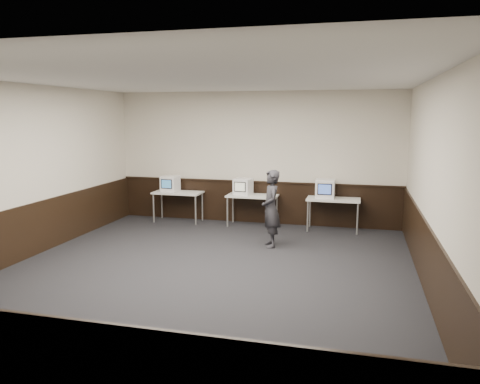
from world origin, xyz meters
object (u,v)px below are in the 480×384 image
object	(u,v)px
desk_center	(252,198)
emac_center	(243,186)
emac_right	(325,189)
emac_left	(170,184)
person	(271,209)
desk_right	(333,202)
desk_left	(178,195)

from	to	relation	value
desk_center	emac_center	bearing A→B (deg)	176.36
desk_center	emac_right	distance (m)	1.73
emac_left	emac_center	world-z (taller)	same
emac_left	emac_right	world-z (taller)	emac_right
emac_left	person	xyz separation A→B (m)	(2.87, -1.68, -0.17)
desk_right	emac_left	bearing A→B (deg)	179.62
desk_center	emac_right	size ratio (longest dim) A/B	2.56
desk_right	emac_right	world-z (taller)	emac_right
desk_right	emac_left	xyz separation A→B (m)	(-4.01, 0.03, 0.27)
desk_right	emac_center	xyz separation A→B (m)	(-2.13, 0.01, 0.27)
desk_left	person	xyz separation A→B (m)	(2.66, -1.65, 0.10)
desk_right	emac_left	world-z (taller)	emac_left
desk_center	emac_center	world-z (taller)	emac_center
emac_center	person	size ratio (longest dim) A/B	0.30
desk_left	desk_center	distance (m)	1.90
person	desk_center	bearing A→B (deg)	-175.49
desk_center	emac_center	size ratio (longest dim) A/B	2.61
emac_right	emac_left	bearing A→B (deg)	179.44
desk_right	emac_center	distance (m)	2.15
desk_right	emac_right	xyz separation A→B (m)	(-0.19, 0.03, 0.29)
desk_left	desk_right	xyz separation A→B (m)	(3.80, 0.00, 0.00)
desk_center	person	distance (m)	1.82
desk_left	desk_right	distance (m)	3.80
desk_left	person	size ratio (longest dim) A/B	0.77
emac_right	desk_left	bearing A→B (deg)	179.86
emac_center	emac_right	xyz separation A→B (m)	(1.94, 0.01, 0.02)
emac_left	emac_right	xyz separation A→B (m)	(3.82, -0.00, 0.02)
desk_left	emac_left	xyz separation A→B (m)	(-0.21, 0.03, 0.27)
emac_left	person	bearing A→B (deg)	-26.89
desk_left	emac_left	size ratio (longest dim) A/B	2.73
desk_center	emac_left	size ratio (longest dim) A/B	2.73
emac_left	person	world-z (taller)	person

